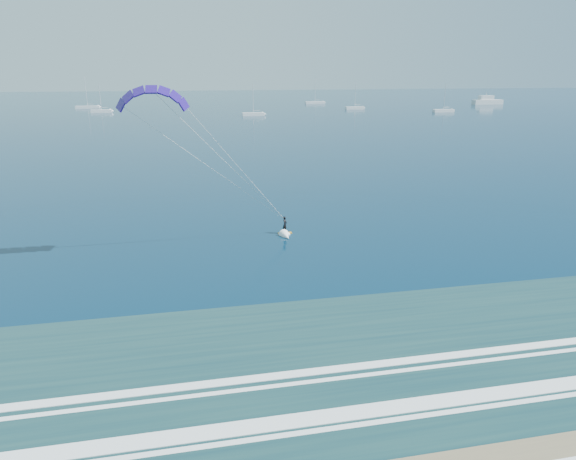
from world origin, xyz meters
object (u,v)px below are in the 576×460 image
(sailboat_5, at_px, (355,108))
(sailboat_6, at_px, (443,110))
(motor_yacht, at_px, (487,101))
(sailboat_3, at_px, (253,114))
(kitesurfer_rig, at_px, (224,161))
(sailboat_1, at_px, (102,111))
(sailboat_2, at_px, (88,107))
(sailboat_4, at_px, (315,102))

(sailboat_5, height_order, sailboat_6, sailboat_6)
(motor_yacht, relative_size, sailboat_3, 1.33)
(kitesurfer_rig, distance_m, sailboat_6, 184.39)
(sailboat_3, bearing_deg, sailboat_1, 154.68)
(kitesurfer_rig, relative_size, sailboat_2, 1.25)
(sailboat_3, height_order, sailboat_6, sailboat_6)
(motor_yacht, xyz_separation_m, sailboat_1, (-186.13, -17.00, -1.02))
(sailboat_2, distance_m, sailboat_4, 110.92)
(motor_yacht, relative_size, sailboat_5, 1.36)
(sailboat_2, relative_size, sailboat_5, 1.22)
(sailboat_4, height_order, sailboat_5, sailboat_4)
(kitesurfer_rig, relative_size, sailboat_5, 1.52)
(sailboat_1, height_order, sailboat_4, sailboat_4)
(sailboat_1, relative_size, sailboat_6, 0.95)
(kitesurfer_rig, xyz_separation_m, sailboat_4, (65.59, 217.35, -7.75))
(sailboat_5, xyz_separation_m, sailboat_6, (30.96, -22.65, 0.00))
(kitesurfer_rig, bearing_deg, sailboat_1, 101.15)
(kitesurfer_rig, height_order, sailboat_3, kitesurfer_rig)
(sailboat_4, bearing_deg, sailboat_2, -173.63)
(sailboat_1, relative_size, sailboat_4, 0.84)
(sailboat_2, xyz_separation_m, sailboat_6, (148.47, -52.86, -0.01))
(sailboat_6, bearing_deg, sailboat_5, 143.81)
(sailboat_3, relative_size, sailboat_4, 0.87)
(sailboat_3, xyz_separation_m, sailboat_6, (79.99, 1.58, -0.00))
(sailboat_2, bearing_deg, sailboat_4, 6.37)
(motor_yacht, relative_size, sailboat_2, 1.12)
(sailboat_2, height_order, sailboat_4, sailboat_2)
(sailboat_3, height_order, sailboat_5, sailboat_3)
(sailboat_1, relative_size, sailboat_5, 0.99)
(sailboat_3, relative_size, sailboat_5, 1.03)
(kitesurfer_rig, height_order, motor_yacht, kitesurfer_rig)
(kitesurfer_rig, height_order, sailboat_5, kitesurfer_rig)
(sailboat_1, xyz_separation_m, sailboat_2, (-9.47, 26.52, 0.02))
(sailboat_1, relative_size, sailboat_3, 0.97)
(motor_yacht, distance_m, sailboat_5, 80.78)
(sailboat_6, bearing_deg, sailboat_3, -178.87)
(kitesurfer_rig, distance_m, sailboat_4, 227.16)
(sailboat_5, bearing_deg, kitesurfer_rig, -112.63)
(sailboat_5, bearing_deg, sailboat_2, 165.58)
(sailboat_4, bearing_deg, kitesurfer_rig, -106.79)
(sailboat_1, bearing_deg, sailboat_4, 21.07)
(sailboat_3, relative_size, sailboat_6, 0.98)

